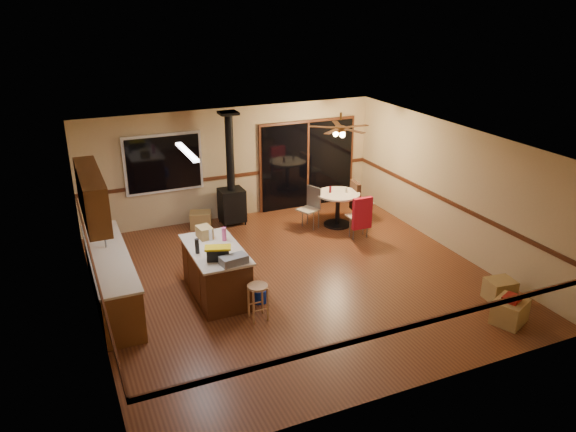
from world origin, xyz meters
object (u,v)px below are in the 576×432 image
bar_stool (258,302)px  box_under_window (201,220)px  wood_stove (231,194)px  box_corner_b (500,290)px  chair_near (362,213)px  toolbox_black (218,254)px  box_corner_a (510,311)px  chair_left (311,203)px  blue_bucket (260,295)px  kitchen_island (216,272)px  toolbox_grey (234,260)px  chair_right (356,197)px  dining_table (338,203)px

bar_stool → box_under_window: (0.18, 4.12, -0.12)m
wood_stove → box_corner_b: 6.08m
chair_near → box_corner_b: chair_near is taller
bar_stool → toolbox_black: bearing=128.8°
bar_stool → box_corner_a: bar_stool is taller
bar_stool → chair_left: (2.48, 3.15, 0.28)m
blue_bucket → box_under_window: size_ratio=0.61×
kitchen_island → toolbox_grey: 0.86m
chair_left → chair_right: 1.12m
toolbox_black → box_under_window: bearing=79.8°
box_under_window → toolbox_grey: bearing=-96.8°
dining_table → box_under_window: 3.14m
wood_stove → blue_bucket: wood_stove is taller
toolbox_grey → chair_right: 4.77m
kitchen_island → wood_stove: size_ratio=0.67×
dining_table → chair_left: (-0.60, 0.14, 0.05)m
dining_table → chair_left: 0.62m
toolbox_black → bar_stool: bearing=-51.2°
box_corner_b → chair_left: bearing=110.4°
chair_left → chair_right: same height
kitchen_island → box_corner_b: (4.45, -2.12, -0.27)m
dining_table → box_corner_a: bearing=-82.9°
box_under_window → wood_stove: bearing=-3.9°
chair_right → box_under_window: chair_right is taller
chair_near → box_under_window: chair_near is taller
toolbox_black → blue_bucket: size_ratio=1.28×
kitchen_island → chair_left: size_ratio=3.20×
blue_bucket → box_under_window: bearing=90.8°
wood_stove → box_corner_b: (3.15, -5.17, -0.54)m
wood_stove → chair_left: 1.83m
kitchen_island → box_under_window: kitchen_island is taller
toolbox_black → chair_left: bearing=41.1°
chair_near → bar_stool: bearing=-146.3°
wood_stove → toolbox_black: 3.77m
wood_stove → box_under_window: bearing=176.1°
chair_right → box_corner_b: chair_right is taller
dining_table → chair_left: size_ratio=1.88×
toolbox_grey → chair_near: bearing=27.3°
kitchen_island → toolbox_black: toolbox_black is taller
toolbox_black → blue_bucket: bearing=-5.5°
dining_table → chair_right: size_ratio=1.41×
wood_stove → box_corner_a: bearing=-64.6°
bar_stool → blue_bucket: 0.59m
box_corner_b → wood_stove: bearing=121.3°
wood_stove → box_corner_a: 6.46m
bar_stool → chair_right: chair_right is taller
chair_right → dining_table: bearing=-171.6°
wood_stove → toolbox_grey: (-1.19, -3.73, 0.24)m
bar_stool → blue_bucket: (0.22, 0.51, -0.19)m
wood_stove → bar_stool: wood_stove is taller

